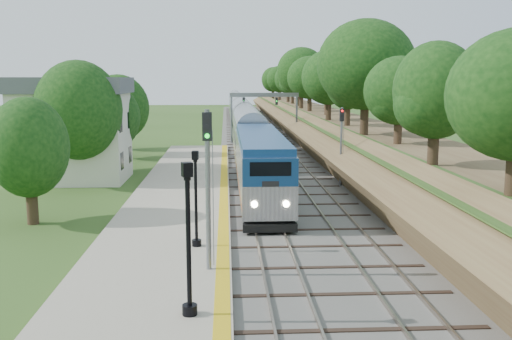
{
  "coord_description": "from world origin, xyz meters",
  "views": [
    {
      "loc": [
        -2.17,
        -14.59,
        7.91
      ],
      "look_at": [
        -0.5,
        17.13,
        2.8
      ],
      "focal_mm": 40.0,
      "sensor_mm": 36.0,
      "label": 1
    }
  ],
  "objects": [
    {
      "name": "lamppost_mid",
      "position": [
        -3.39,
        2.9,
        2.6
      ],
      "size": [
        0.49,
        0.49,
        4.97
      ],
      "color": "black",
      "rests_on": "platform"
    },
    {
      "name": "signal_gantry",
      "position": [
        2.47,
        54.99,
        4.82
      ],
      "size": [
        8.4,
        0.38,
        6.2
      ],
      "color": "slate",
      "rests_on": "ground"
    },
    {
      "name": "train",
      "position": [
        0.0,
        68.75,
        2.15
      ],
      "size": [
        2.83,
        113.43,
        4.15
      ],
      "color": "black",
      "rests_on": "trackbed"
    },
    {
      "name": "trackbed",
      "position": [
        2.0,
        60.0,
        0.07
      ],
      "size": [
        9.5,
        170.0,
        0.28
      ],
      "color": "#4C4944",
      "rests_on": "ground"
    },
    {
      "name": "signal_farside",
      "position": [
        6.2,
        26.27,
        3.63
      ],
      "size": [
        0.32,
        0.25,
        5.75
      ],
      "color": "slate",
      "rests_on": "ground"
    },
    {
      "name": "embankment",
      "position": [
        10.35,
        60.0,
        1.95
      ],
      "size": [
        10.64,
        170.0,
        11.7
      ],
      "color": "brown",
      "rests_on": "ground"
    },
    {
      "name": "signal_platform",
      "position": [
        -2.9,
        7.35,
        4.29
      ],
      "size": [
        0.37,
        0.3,
        6.36
      ],
      "color": "slate",
      "rests_on": "platform"
    },
    {
      "name": "station_building",
      "position": [
        -14.0,
        30.0,
        4.09
      ],
      "size": [
        8.6,
        6.6,
        8.0
      ],
      "color": "beige",
      "rests_on": "ground"
    },
    {
      "name": "platform",
      "position": [
        -5.2,
        16.0,
        0.19
      ],
      "size": [
        6.4,
        68.0,
        0.38
      ],
      "primitive_type": "cube",
      "color": "#A49984",
      "rests_on": "ground"
    },
    {
      "name": "lamppost_far",
      "position": [
        -3.55,
        10.56,
        2.33
      ],
      "size": [
        0.43,
        0.43,
        4.36
      ],
      "color": "black",
      "rests_on": "platform"
    },
    {
      "name": "yellow_stripe",
      "position": [
        -2.35,
        16.0,
        0.39
      ],
      "size": [
        0.55,
        68.0,
        0.01
      ],
      "primitive_type": "cube",
      "color": "gold",
      "rests_on": "platform"
    },
    {
      "name": "trees_behind_platform",
      "position": [
        -11.17,
        20.67,
        4.53
      ],
      "size": [
        7.82,
        53.32,
        7.21
      ],
      "color": "#332316",
      "rests_on": "ground"
    }
  ]
}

